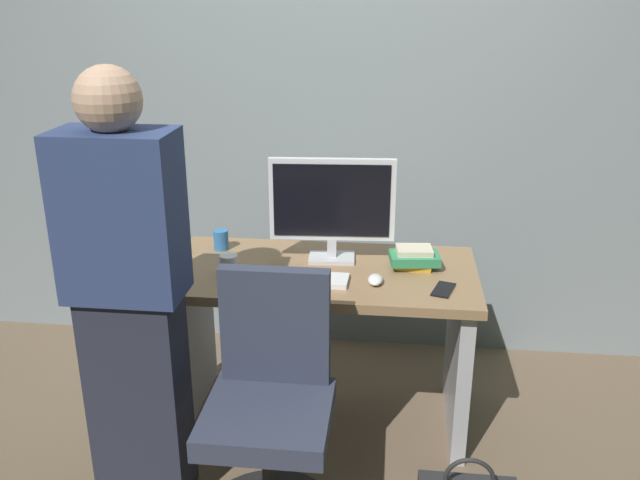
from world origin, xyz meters
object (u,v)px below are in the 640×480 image
person_at_desk (129,297)px  cup_near_keyboard (229,265)px  cup_by_monitor (221,240)px  book_stack (414,258)px  office_chair (271,416)px  cell_phone (443,290)px  mouse (375,280)px  desk (321,318)px  monitor (332,204)px  keyboard (296,278)px

person_at_desk → cup_near_keyboard: (0.24, 0.46, -0.06)m
cup_by_monitor → book_stack: 0.88m
person_at_desk → cup_by_monitor: (0.14, 0.76, -0.06)m
office_chair → cup_by_monitor: (-0.37, 0.82, 0.35)m
cup_by_monitor → cell_phone: bearing=-19.2°
office_chair → cell_phone: office_chair is taller
mouse → cell_phone: (0.27, -0.04, -0.01)m
cell_phone → cup_near_keyboard: bearing=-166.5°
cell_phone → mouse: bearing=-171.1°
person_at_desk → cell_phone: size_ratio=11.38×
person_at_desk → cup_near_keyboard: 0.53m
desk → mouse: size_ratio=13.21×
office_chair → desk: bearing=80.1°
person_at_desk → mouse: (0.85, 0.45, -0.09)m
cup_near_keyboard → cup_by_monitor: size_ratio=0.99×
cup_by_monitor → person_at_desk: bearing=-100.2°
cell_phone → office_chair: bearing=-125.8°
monitor → cup_by_monitor: bearing=172.4°
mouse → book_stack: (0.16, 0.19, 0.03)m
book_stack → cup_by_monitor: bearing=172.3°
cup_near_keyboard → cell_phone: size_ratio=0.63×
keyboard → mouse: bearing=3.0°
office_chair → cup_near_keyboard: office_chair is taller
keyboard → monitor: bearing=64.9°
keyboard → cup_by_monitor: (-0.39, 0.31, 0.04)m
desk → cell_phone: cell_phone is taller
office_chair → cup_by_monitor: size_ratio=10.23×
cup_by_monitor → cell_phone: 1.05m
person_at_desk → cup_near_keyboard: size_ratio=18.05×
desk → cup_by_monitor: (-0.48, 0.18, 0.28)m
monitor → keyboard: bearing=-116.8°
desk → person_at_desk: (-0.62, -0.58, 0.34)m
person_at_desk → monitor: bearing=46.6°
office_chair → cell_phone: (0.62, 0.47, 0.31)m
office_chair → cell_phone: 0.84m
monitor → office_chair: bearing=-101.0°
desk → book_stack: bearing=8.8°
person_at_desk → mouse: person_at_desk is taller
desk → monitor: bearing=73.1°
mouse → cup_near_keyboard: bearing=178.8°
keyboard → book_stack: book_stack is taller
keyboard → cup_near_keyboard: 0.29m
person_at_desk → book_stack: person_at_desk is taller
person_at_desk → cell_phone: person_at_desk is taller
person_at_desk → monitor: size_ratio=3.03×
mouse → cup_by_monitor: bearing=156.8°
monitor → mouse: 0.39m
person_at_desk → cup_by_monitor: bearing=79.8°
office_chair → book_stack: bearing=54.2°
mouse → cell_phone: mouse is taller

